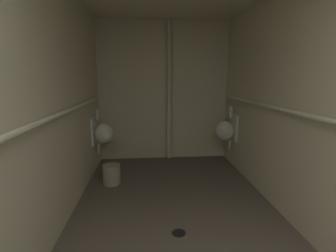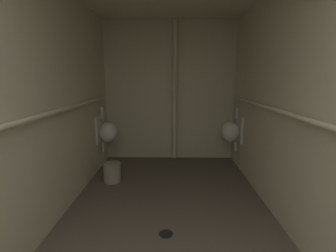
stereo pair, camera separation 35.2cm
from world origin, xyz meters
name	(u,v)px [view 2 (the right image)]	position (x,y,z in m)	size (l,w,h in m)	color
floor	(168,231)	(0.00, 2.27, -0.04)	(2.50, 4.65, 0.08)	brown
wall_left	(39,106)	(-1.22, 2.27, 1.27)	(0.06, 4.65, 2.53)	beige
wall_right	(299,106)	(1.22, 2.27, 1.27)	(0.06, 4.65, 2.53)	beige
wall_back	(170,92)	(0.00, 4.56, 1.27)	(2.50, 0.06, 2.53)	beige
urinal_left_mid	(107,132)	(-1.04, 3.95, 0.64)	(0.32, 0.30, 0.76)	silver
urinal_right_mid	(232,131)	(1.04, 4.01, 0.64)	(0.32, 0.30, 0.76)	silver
supply_pipe_left	(48,114)	(-1.13, 2.25, 1.19)	(0.06, 3.87, 0.06)	beige
supply_pipe_right	(288,114)	(1.13, 2.28, 1.19)	(0.06, 3.93, 0.06)	beige
standpipe_back_wall	(175,92)	(0.09, 4.45, 1.27)	(0.08, 0.08, 2.48)	beige
floor_drain	(166,234)	(-0.02, 2.16, 0.00)	(0.14, 0.14, 0.01)	black
waste_bin	(112,172)	(-0.84, 3.41, 0.14)	(0.26, 0.26, 0.29)	#9E937A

